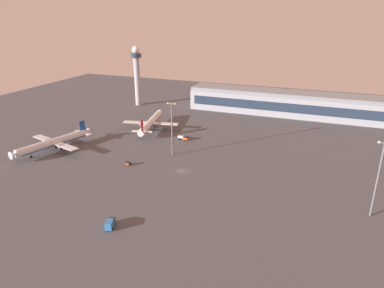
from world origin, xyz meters
TOP-DOWN VIEW (x-y plane):
  - ground_plane at (0.00, 0.00)m, footprint 416.00×416.00m
  - terminal_building at (46.10, 114.53)m, footprint 165.26×22.40m
  - control_tower at (-79.20, 100.45)m, footprint 8.00×8.00m
  - airplane_terminal_side at (-72.54, -0.62)m, footprint 35.14×44.76m
  - airplane_near_gate at (-41.59, 49.44)m, footprint 34.64×44.22m
  - pushback_tug at (-26.31, -3.57)m, footprint 2.14×3.26m
  - catering_truck at (-5.00, -50.15)m, footprint 3.98×6.10m
  - fuel_truck at (-15.09, 38.90)m, footprint 6.44×2.79m
  - apron_light_west at (77.93, -9.86)m, footprint 4.80×0.90m
  - apron_light_east at (-11.83, 16.21)m, footprint 4.80×0.90m

SIDE VIEW (x-z plane):
  - ground_plane at x=0.00m, z-range 0.00..0.00m
  - pushback_tug at x=-26.31m, z-range 0.04..2.09m
  - fuel_truck at x=-15.09m, z-range 0.19..2.54m
  - catering_truck at x=-5.00m, z-range 0.05..3.10m
  - airplane_near_gate at x=-41.59m, z-range -1.39..10.03m
  - airplane_terminal_side at x=-72.54m, z-range -1.43..10.26m
  - terminal_building at x=46.10m, z-range -0.11..16.29m
  - apron_light_east at x=-11.83m, z-range 1.87..29.43m
  - apron_light_west at x=77.93m, z-range 1.88..30.46m
  - control_tower at x=-79.20m, z-range 3.26..48.09m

